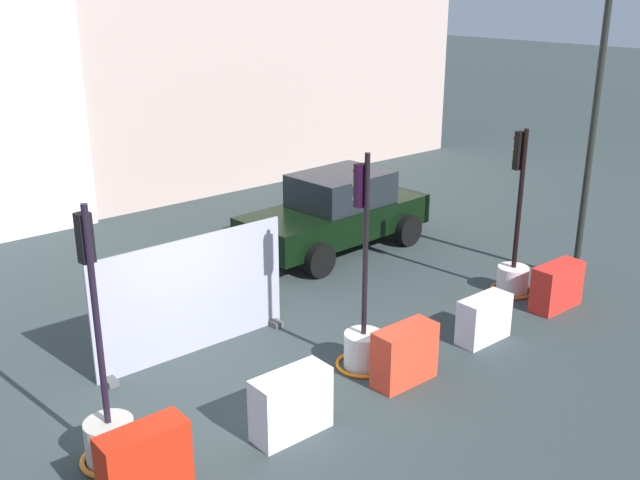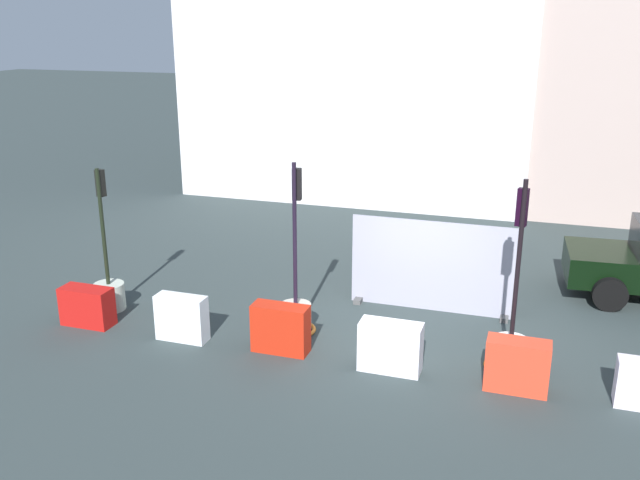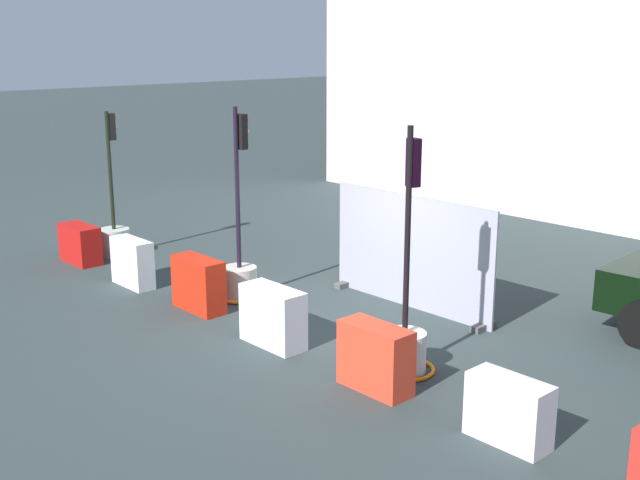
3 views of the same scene
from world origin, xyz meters
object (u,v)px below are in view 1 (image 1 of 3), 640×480
Objects in this scene: traffic_light_3 at (513,267)px; construction_barrier_5 at (484,319)px; traffic_light_2 at (363,335)px; street_lamp_post at (598,87)px; traffic_light_1 at (108,426)px; construction_barrier_2 at (145,463)px; construction_barrier_3 at (291,404)px; construction_barrier_4 at (405,355)px; car_black_sedan at (337,212)px; construction_barrier_6 at (557,286)px.

traffic_light_3 is 3.28× the size of construction_barrier_5.
traffic_light_2 is 0.56× the size of street_lamp_post.
traffic_light_1 is at bearing 176.29° from traffic_light_2.
street_lamp_post is at bearing 2.76° from construction_barrier_2.
street_lamp_post is at bearing 4.16° from construction_barrier_3.
construction_barrier_4 is at bearing -177.55° from construction_barrier_5.
traffic_light_1 reaches higher than construction_barrier_3.
traffic_light_1 is 0.74× the size of car_black_sedan.
traffic_light_2 is at bearing 178.43° from street_lamp_post.
construction_barrier_2 is 0.23× the size of car_black_sedan.
construction_barrier_3 is 8.48m from street_lamp_post.
construction_barrier_5 is at bearing 178.92° from construction_barrier_6.
construction_barrier_3 is 0.24× the size of car_black_sedan.
car_black_sedan is (-0.99, 4.99, 0.44)m from construction_barrier_6.
traffic_light_1 is at bearing 177.55° from street_lamp_post.
car_black_sedan is (3.09, 5.04, 0.41)m from construction_barrier_4.
traffic_light_3 is 6.27m from construction_barrier_3.
construction_barrier_6 is at bearing -78.81° from car_black_sedan.
construction_barrier_6 is 0.18× the size of street_lamp_post.
construction_barrier_3 is (-1.98, -0.72, -0.08)m from traffic_light_2.
car_black_sedan is (1.09, 4.95, 0.47)m from construction_barrier_5.
construction_barrier_3 is 6.20m from construction_barrier_6.
construction_barrier_4 is 4.07m from construction_barrier_6.
traffic_light_3 is 4.19m from construction_barrier_4.
traffic_light_3 reaches higher than car_black_sedan.
construction_barrier_6 is at bearing -6.63° from traffic_light_1.
street_lamp_post is at bearing -1.57° from traffic_light_2.
street_lamp_post is (2.53, -4.45, 2.99)m from car_black_sedan.
construction_barrier_5 is at bearing -102.41° from car_black_sedan.
construction_barrier_4 is at bearing -1.58° from construction_barrier_2.
traffic_light_2 is 3.50× the size of construction_barrier_5.
construction_barrier_6 is (4.22, -0.70, -0.11)m from traffic_light_2.
construction_barrier_5 is 5.09m from car_black_sedan.
construction_barrier_2 is at bearing -88.42° from traffic_light_1.
car_black_sedan reaches higher than construction_barrier_2.
traffic_light_1 is at bearing 154.85° from construction_barrier_3.
construction_barrier_5 is at bearing -17.17° from traffic_light_2.
construction_barrier_3 is (-6.19, -0.98, -0.08)m from traffic_light_3.
car_black_sedan is at bearing 119.67° from street_lamp_post.
construction_barrier_5 is (6.20, -0.03, -0.07)m from construction_barrier_2.
construction_barrier_2 reaches higher than construction_barrier_6.
traffic_light_2 is 0.75× the size of car_black_sedan.
traffic_light_1 reaches higher than construction_barrier_6.
street_lamp_post is at bearing -2.45° from traffic_light_1.
traffic_light_1 is 6.29m from construction_barrier_5.
construction_barrier_3 reaches higher than construction_barrier_6.
traffic_light_2 is 6.65m from street_lamp_post.
car_black_sedan is at bearing 101.19° from construction_barrier_6.
construction_barrier_4 is at bearing -166.04° from traffic_light_3.
traffic_light_2 reaches higher than construction_barrier_3.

